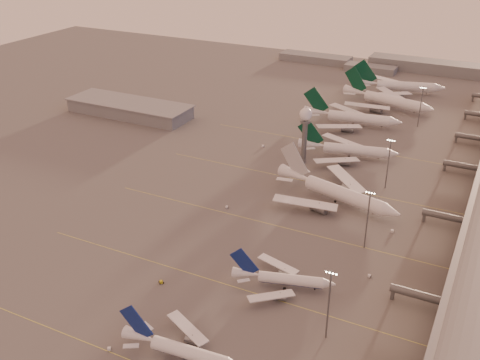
% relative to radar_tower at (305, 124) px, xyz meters
% --- Properties ---
extents(ground, '(700.00, 700.00, 0.00)m').
position_rel_radar_tower_xyz_m(ground, '(-5.00, -120.00, -20.95)').
color(ground, '#5E5C5C').
rests_on(ground, ground).
extents(taxiway_markings, '(180.00, 185.25, 0.02)m').
position_rel_radar_tower_xyz_m(taxiway_markings, '(25.00, -64.00, -20.94)').
color(taxiway_markings, '#DDD74E').
rests_on(taxiway_markings, ground).
extents(hangar, '(82.00, 27.00, 8.50)m').
position_rel_radar_tower_xyz_m(hangar, '(-125.00, 20.00, -16.63)').
color(hangar, slate).
rests_on(hangar, ground).
extents(radar_tower, '(6.40, 6.40, 31.10)m').
position_rel_radar_tower_xyz_m(radar_tower, '(0.00, 0.00, 0.00)').
color(radar_tower, '#5B5E63').
rests_on(radar_tower, ground).
extents(mast_a, '(3.60, 0.56, 25.00)m').
position_rel_radar_tower_xyz_m(mast_a, '(53.00, -120.00, -7.21)').
color(mast_a, '#5B5E63').
rests_on(mast_a, ground).
extents(mast_b, '(3.60, 0.56, 25.00)m').
position_rel_radar_tower_xyz_m(mast_b, '(50.00, -65.00, -7.21)').
color(mast_b, '#5B5E63').
rests_on(mast_b, ground).
extents(mast_c, '(3.60, 0.56, 25.00)m').
position_rel_radar_tower_xyz_m(mast_c, '(45.00, -10.00, -7.21)').
color(mast_c, '#5B5E63').
rests_on(mast_c, ground).
extents(mast_d, '(3.60, 0.56, 25.00)m').
position_rel_radar_tower_xyz_m(mast_d, '(43.00, 80.00, -7.21)').
color(mast_d, '#5B5E63').
rests_on(mast_d, ground).
extents(distant_horizon, '(165.00, 37.50, 9.00)m').
position_rel_radar_tower_xyz_m(distant_horizon, '(-2.38, 205.14, -17.06)').
color(distant_horizon, slate).
rests_on(distant_horizon, ground).
extents(narrowbody_near, '(39.41, 31.38, 15.39)m').
position_rel_radar_tower_xyz_m(narrowbody_near, '(18.38, -148.21, -17.83)').
color(narrowbody_near, white).
rests_on(narrowbody_near, ground).
extents(narrowbody_mid, '(36.11, 28.42, 14.45)m').
position_rel_radar_tower_xyz_m(narrowbody_mid, '(31.43, -102.60, -18.02)').
color(narrowbody_mid, white).
rests_on(narrowbody_mid, ground).
extents(widebody_white, '(61.92, 48.93, 22.36)m').
position_rel_radar_tower_xyz_m(widebody_white, '(28.77, -34.51, -17.07)').
color(widebody_white, white).
rests_on(widebody_white, ground).
extents(greentail_a, '(52.83, 42.27, 19.39)m').
position_rel_radar_tower_xyz_m(greentail_a, '(18.74, 16.48, -17.52)').
color(greentail_a, white).
rests_on(greentail_a, ground).
extents(greentail_b, '(59.91, 48.14, 21.79)m').
position_rel_radar_tower_xyz_m(greentail_b, '(6.94, 64.10, -17.10)').
color(greentail_b, white).
rests_on(greentail_b, ground).
extents(greentail_c, '(63.59, 50.73, 23.55)m').
position_rel_radar_tower_xyz_m(greentail_c, '(18.14, 105.80, -16.79)').
color(greentail_c, white).
rests_on(greentail_c, ground).
extents(greentail_d, '(62.72, 50.02, 23.25)m').
position_rel_radar_tower_xyz_m(greentail_d, '(18.15, 141.21, -16.84)').
color(greentail_d, white).
rests_on(greentail_d, ground).
extents(gsv_truck_a, '(5.37, 4.65, 2.13)m').
position_rel_radar_tower_xyz_m(gsv_truck_a, '(-2.90, -154.27, -19.86)').
color(gsv_truck_a, white).
rests_on(gsv_truck_a, ground).
extents(gsv_tug_mid, '(4.02, 3.87, 1.00)m').
position_rel_radar_tower_xyz_m(gsv_tug_mid, '(-7.90, -119.73, -20.43)').
color(gsv_tug_mid, yellow).
rests_on(gsv_tug_mid, ground).
extents(gsv_truck_b, '(5.30, 2.23, 2.09)m').
position_rel_radar_tower_xyz_m(gsv_truck_b, '(57.29, -83.26, -19.88)').
color(gsv_truck_b, white).
rests_on(gsv_truck_b, ground).
extents(gsv_truck_c, '(5.69, 3.44, 2.16)m').
position_rel_radar_tower_xyz_m(gsv_truck_c, '(-12.25, -60.91, -19.85)').
color(gsv_truck_c, white).
rests_on(gsv_truck_c, ground).
extents(gsv_catering_b, '(5.94, 3.51, 4.56)m').
position_rel_radar_tower_xyz_m(gsv_catering_b, '(57.36, -48.78, -18.67)').
color(gsv_catering_b, white).
rests_on(gsv_catering_b, ground).
extents(gsv_tug_far, '(3.15, 4.27, 1.09)m').
position_rel_radar_tower_xyz_m(gsv_tug_far, '(21.77, -20.18, -20.39)').
color(gsv_tug_far, white).
rests_on(gsv_tug_far, ground).
extents(gsv_truck_d, '(3.95, 6.17, 2.34)m').
position_rel_radar_tower_xyz_m(gsv_truck_d, '(-27.00, 9.77, -19.75)').
color(gsv_truck_d, white).
rests_on(gsv_truck_d, ground).
extents(gsv_tug_hangar, '(4.47, 3.72, 1.10)m').
position_rel_radar_tower_xyz_m(gsv_tug_hangar, '(28.33, 29.55, -20.38)').
color(gsv_tug_hangar, yellow).
rests_on(gsv_tug_hangar, ground).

